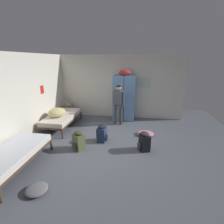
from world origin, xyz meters
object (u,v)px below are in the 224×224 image
Objects in this scene: locker_bank at (124,97)px; clothes_pile_grey at (37,189)px; bedding_heap at (57,112)px; water_bottle at (66,102)px; bed_left_rear at (62,117)px; backpack_navy at (102,133)px; bed_left_front at (13,154)px; backpack_olive at (78,141)px; backpack_black at (144,142)px; clothes_pile_pink at (145,133)px; lotion_bottle at (69,103)px; person_traveler at (118,101)px; shelf_unit at (68,109)px.

clothes_pile_grey is at bearing -106.92° from locker_bank.
water_bottle reaches higher than bedding_heap.
locker_bank is at bearing 28.33° from bed_left_rear.
bedding_heap is at bearing 158.78° from backpack_navy.
locker_bank is 4.42m from bed_left_front.
backpack_olive and backpack_black have the same top height.
bedding_heap is 3.22m from clothes_pile_pink.
backpack_olive is (1.50, -2.66, -0.42)m from water_bottle.
backpack_black is 1.03m from clothes_pile_pink.
locker_bank is at bearing 59.30° from bed_left_front.
locker_bank is at bearing 76.73° from backpack_navy.
locker_bank reaches higher than bed_left_front.
clothes_pile_grey is (-1.33, -4.36, -0.91)m from locker_bank.
locker_bank reaches higher than clothes_pile_grey.
backpack_black is at bearing -18.86° from bedding_heap.
water_bottle is 4.15m from backpack_black.
water_bottle is at bearing 144.01° from backpack_black.
lotion_bottle is (-0.18, 3.67, 0.24)m from bed_left_front.
clothes_pile_grey is at bearing -71.71° from bedding_heap.
water_bottle is at bearing 105.96° from clothes_pile_grey.
clothes_pile_pink is (0.09, 1.00, -0.20)m from backpack_black.
locker_bank reaches higher than person_traveler.
water_bottle is at bearing 166.89° from person_traveler.
clothes_pile_pink is 3.64m from clothes_pile_grey.
backpack_olive is at bearing -147.44° from clothes_pile_pink.
backpack_black reaches higher than clothes_pile_grey.
clothes_pile_pink is at bearing 52.92° from clothes_pile_grey.
water_bottle is 4.54m from clothes_pile_grey.
backpack_black is 2.84m from clothes_pile_grey.
lotion_bottle is at bearing 167.49° from person_traveler.
clothes_pile_pink is at bearing -22.55° from water_bottle.
clothes_pile_pink is at bearing -22.74° from shelf_unit.
shelf_unit is 0.29m from lotion_bottle.
backpack_olive is 0.98× the size of clothes_pile_pink.
clothes_pile_grey is at bearing -127.08° from clothes_pile_pink.
locker_bank is 1.09× the size of bed_left_rear.
clothes_pile_grey is (0.98, -2.95, -0.58)m from bedding_heap.
bed_left_rear is 1.15m from lotion_bottle.
backpack_navy is (1.92, -2.01, -0.37)m from lotion_bottle.
clothes_pile_pink is (1.36, 0.65, -0.20)m from backpack_navy.
lotion_bottle is 0.23× the size of backpack_black.
bedding_heap reaches higher than clothes_pile_grey.
shelf_unit is at bearing 105.04° from clothes_pile_grey.
backpack_olive is (-0.89, -2.10, -0.68)m from person_traveler.
locker_bank is 4.77× the size of clothes_pile_grey.
bed_left_rear is at bearing 128.24° from backpack_olive.
backpack_black is (0.94, -1.87, -0.68)m from person_traveler.
person_traveler is (2.32, -0.54, 0.59)m from shelf_unit.
lotion_bottle is (0.15, -0.06, -0.05)m from water_bottle.
person_traveler is 3.57× the size of clothes_pile_grey.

